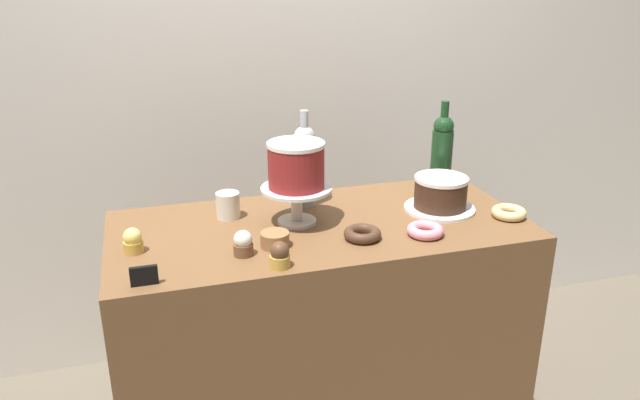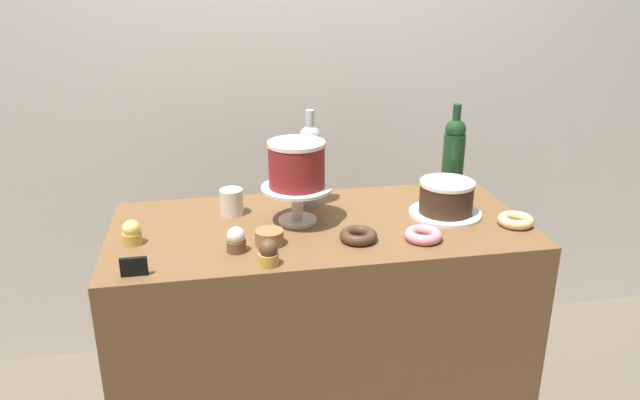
# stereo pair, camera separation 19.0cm
# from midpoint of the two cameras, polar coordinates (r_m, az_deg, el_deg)

# --- Properties ---
(back_wall) EXTENTS (6.00, 0.05, 2.60)m
(back_wall) POSITION_cam_midpoint_polar(r_m,az_deg,el_deg) (2.67, -7.64, 11.96)
(back_wall) COLOR silver
(back_wall) RESTS_ON ground_plane
(display_counter) EXTENTS (1.31, 0.61, 0.95)m
(display_counter) POSITION_cam_midpoint_polar(r_m,az_deg,el_deg) (2.16, -2.59, -13.92)
(display_counter) COLOR brown
(display_counter) RESTS_ON ground_plane
(cake_stand_pedestal) EXTENTS (0.22, 0.22, 0.12)m
(cake_stand_pedestal) POSITION_cam_midpoint_polar(r_m,az_deg,el_deg) (1.91, -5.05, 0.08)
(cake_stand_pedestal) COLOR silver
(cake_stand_pedestal) RESTS_ON display_counter
(white_layer_cake) EXTENTS (0.18, 0.18, 0.14)m
(white_layer_cake) POSITION_cam_midpoint_polar(r_m,az_deg,el_deg) (1.87, -5.15, 3.23)
(white_layer_cake) COLOR maroon
(white_layer_cake) RESTS_ON cake_stand_pedestal
(silver_serving_platter) EXTENTS (0.24, 0.24, 0.01)m
(silver_serving_platter) POSITION_cam_midpoint_polar(r_m,az_deg,el_deg) (2.06, 8.46, -0.78)
(silver_serving_platter) COLOR white
(silver_serving_platter) RESTS_ON display_counter
(chocolate_round_cake) EXTENTS (0.18, 0.18, 0.11)m
(chocolate_round_cake) POSITION_cam_midpoint_polar(r_m,az_deg,el_deg) (2.04, 8.54, 0.73)
(chocolate_round_cake) COLOR #3D2619
(chocolate_round_cake) RESTS_ON silver_serving_platter
(wine_bottle_green) EXTENTS (0.08, 0.08, 0.33)m
(wine_bottle_green) POSITION_cam_midpoint_polar(r_m,az_deg,el_deg) (2.21, 8.91, 4.47)
(wine_bottle_green) COLOR #193D1E
(wine_bottle_green) RESTS_ON display_counter
(wine_bottle_clear) EXTENTS (0.08, 0.08, 0.33)m
(wine_bottle_clear) POSITION_cam_midpoint_polar(r_m,az_deg,el_deg) (2.04, -4.08, 3.34)
(wine_bottle_clear) COLOR #B2BCC1
(wine_bottle_clear) RESTS_ON display_counter
(cupcake_chocolate) EXTENTS (0.06, 0.06, 0.07)m
(cupcake_chocolate) POSITION_cam_midpoint_polar(r_m,az_deg,el_deg) (1.65, -7.09, -5.22)
(cupcake_chocolate) COLOR gold
(cupcake_chocolate) RESTS_ON display_counter
(cupcake_lemon) EXTENTS (0.06, 0.06, 0.07)m
(cupcake_lemon) POSITION_cam_midpoint_polar(r_m,az_deg,el_deg) (1.83, -19.95, -3.69)
(cupcake_lemon) COLOR gold
(cupcake_lemon) RESTS_ON display_counter
(cupcake_vanilla) EXTENTS (0.06, 0.06, 0.07)m
(cupcake_vanilla) POSITION_cam_midpoint_polar(r_m,az_deg,el_deg) (1.73, -10.32, -4.10)
(cupcake_vanilla) COLOR brown
(cupcake_vanilla) RESTS_ON display_counter
(donut_pink) EXTENTS (0.11, 0.11, 0.03)m
(donut_pink) POSITION_cam_midpoint_polar(r_m,az_deg,el_deg) (1.85, 6.93, -2.89)
(donut_pink) COLOR pink
(donut_pink) RESTS_ON display_counter
(donut_glazed) EXTENTS (0.11, 0.11, 0.03)m
(donut_glazed) POSITION_cam_midpoint_polar(r_m,az_deg,el_deg) (2.04, 14.70, -1.19)
(donut_glazed) COLOR #E0C17F
(donut_glazed) RESTS_ON display_counter
(donut_chocolate) EXTENTS (0.11, 0.11, 0.03)m
(donut_chocolate) POSITION_cam_midpoint_polar(r_m,az_deg,el_deg) (1.81, 1.00, -3.24)
(donut_chocolate) COLOR #472D1E
(donut_chocolate) RESTS_ON display_counter
(cookie_stack) EXTENTS (0.08, 0.08, 0.04)m
(cookie_stack) POSITION_cam_midpoint_polar(r_m,az_deg,el_deg) (1.78, -7.30, -3.74)
(cookie_stack) COLOR olive
(cookie_stack) RESTS_ON display_counter
(price_sign_chalkboard) EXTENTS (0.07, 0.01, 0.05)m
(price_sign_chalkboard) POSITION_cam_midpoint_polar(r_m,az_deg,el_deg) (1.65, -19.34, -6.77)
(price_sign_chalkboard) COLOR black
(price_sign_chalkboard) RESTS_ON display_counter
(coffee_cup_ceramic) EXTENTS (0.08, 0.08, 0.08)m
(coffee_cup_ceramic) POSITION_cam_midpoint_polar(r_m,az_deg,el_deg) (2.00, -11.29, -0.54)
(coffee_cup_ceramic) COLOR silver
(coffee_cup_ceramic) RESTS_ON display_counter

